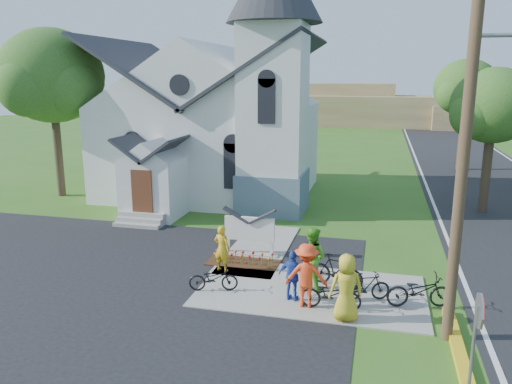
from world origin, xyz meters
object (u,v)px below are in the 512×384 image
(bike_1, at_px, (337,270))
(cyclist_0, at_px, (222,248))
(utility_pole, at_px, (469,129))
(cyclist_1, at_px, (312,258))
(cyclist_4, at_px, (346,288))
(cyclist_2, at_px, (293,276))
(bike_3, at_px, (366,287))
(cyclist_3, at_px, (306,275))
(stop_sign, at_px, (477,325))
(bike_4, at_px, (419,291))
(church_sign, at_px, (250,229))
(bike_0, at_px, (213,278))
(bike_2, at_px, (331,294))

(bike_1, bearing_deg, cyclist_0, 100.08)
(utility_pole, distance_m, cyclist_1, 6.26)
(utility_pole, height_order, cyclist_4, utility_pole)
(cyclist_2, bearing_deg, cyclist_4, 162.30)
(bike_3, bearing_deg, utility_pole, -149.52)
(bike_1, distance_m, cyclist_3, 1.83)
(utility_pole, distance_m, bike_1, 6.27)
(utility_pole, distance_m, stop_sign, 4.52)
(cyclist_3, bearing_deg, bike_3, -157.22)
(cyclist_2, distance_m, cyclist_4, 1.85)
(utility_pole, distance_m, cyclist_0, 8.88)
(cyclist_3, xyz_separation_m, bike_4, (3.20, 0.74, -0.46))
(cyclist_4, bearing_deg, church_sign, -67.00)
(cyclist_2, height_order, bike_4, cyclist_2)
(bike_3, xyz_separation_m, cyclist_4, (-0.51, -1.37, 0.50))
(cyclist_2, bearing_deg, bike_0, 9.04)
(cyclist_1, bearing_deg, bike_0, 43.14)
(church_sign, distance_m, stop_sign, 9.97)
(cyclist_3, height_order, cyclist_4, cyclist_3)
(bike_1, bearing_deg, bike_4, -94.34)
(cyclist_0, xyz_separation_m, cyclist_3, (3.20, -2.00, 0.14))
(church_sign, bearing_deg, bike_3, -34.58)
(bike_2, bearing_deg, bike_0, 82.62)
(utility_pole, xyz_separation_m, cyclist_0, (-7.06, 2.89, -4.54))
(utility_pole, height_order, stop_sign, utility_pole)
(utility_pole, xyz_separation_m, cyclist_2, (-4.30, 1.18, -4.58))
(bike_4, bearing_deg, bike_0, 79.90)
(utility_pole, bearing_deg, cyclist_3, 167.00)
(cyclist_0, bearing_deg, bike_0, 111.01)
(church_sign, bearing_deg, bike_1, -32.39)
(cyclist_0, height_order, bike_2, cyclist_0)
(utility_pole, height_order, bike_3, utility_pole)
(cyclist_4, bearing_deg, bike_4, -164.99)
(bike_1, bearing_deg, church_sign, 73.05)
(bike_0, distance_m, bike_3, 4.68)
(bike_0, distance_m, bike_1, 3.92)
(utility_pole, xyz_separation_m, bike_4, (-0.66, 1.63, -4.86))
(bike_1, height_order, bike_4, bike_1)
(stop_sign, height_order, cyclist_1, stop_sign)
(cyclist_1, bearing_deg, cyclist_0, 13.13)
(bike_2, bearing_deg, cyclist_3, 85.27)
(cyclist_0, relative_size, bike_0, 1.06)
(cyclist_2, bearing_deg, cyclist_3, 157.86)
(bike_0, bearing_deg, bike_3, -99.99)
(stop_sign, bearing_deg, utility_pole, 91.49)
(cyclist_3, height_order, bike_4, cyclist_3)
(cyclist_4, bearing_deg, utility_pole, 155.21)
(church_sign, distance_m, bike_3, 5.36)
(cyclist_2, relative_size, bike_3, 1.04)
(stop_sign, relative_size, bike_1, 1.40)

